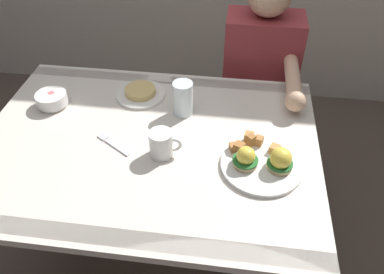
{
  "coord_description": "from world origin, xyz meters",
  "views": [
    {
      "loc": [
        0.29,
        -0.99,
        1.66
      ],
      "look_at": [
        0.16,
        0.0,
        0.78
      ],
      "focal_mm": 36.29,
      "sensor_mm": 36.0,
      "label": 1
    }
  ],
  "objects_px": {
    "fork": "(111,144)",
    "side_plate": "(140,93)",
    "fruit_bowl": "(52,99)",
    "water_glass_near": "(183,100)",
    "coffee_mug": "(162,143)",
    "eggs_benedict_plate": "(262,161)",
    "dining_table": "(149,163)",
    "diner_person": "(260,79)"
  },
  "relations": [
    {
      "from": "side_plate",
      "to": "diner_person",
      "type": "height_order",
      "value": "diner_person"
    },
    {
      "from": "eggs_benedict_plate",
      "to": "fruit_bowl",
      "type": "bearing_deg",
      "value": 164.03
    },
    {
      "from": "side_plate",
      "to": "water_glass_near",
      "type": "bearing_deg",
      "value": -25.19
    },
    {
      "from": "eggs_benedict_plate",
      "to": "water_glass_near",
      "type": "distance_m",
      "value": 0.39
    },
    {
      "from": "coffee_mug",
      "to": "side_plate",
      "type": "relative_size",
      "value": 0.56
    },
    {
      "from": "diner_person",
      "to": "side_plate",
      "type": "bearing_deg",
      "value": -146.1
    },
    {
      "from": "water_glass_near",
      "to": "diner_person",
      "type": "height_order",
      "value": "diner_person"
    },
    {
      "from": "dining_table",
      "to": "eggs_benedict_plate",
      "type": "height_order",
      "value": "eggs_benedict_plate"
    },
    {
      "from": "dining_table",
      "to": "side_plate",
      "type": "relative_size",
      "value": 6.0
    },
    {
      "from": "fruit_bowl",
      "to": "diner_person",
      "type": "height_order",
      "value": "diner_person"
    },
    {
      "from": "dining_table",
      "to": "water_glass_near",
      "type": "xyz_separation_m",
      "value": [
        0.1,
        0.18,
        0.16
      ]
    },
    {
      "from": "dining_table",
      "to": "side_plate",
      "type": "height_order",
      "value": "side_plate"
    },
    {
      "from": "coffee_mug",
      "to": "fruit_bowl",
      "type": "bearing_deg",
      "value": 155.56
    },
    {
      "from": "water_glass_near",
      "to": "coffee_mug",
      "type": "bearing_deg",
      "value": -98.46
    },
    {
      "from": "dining_table",
      "to": "eggs_benedict_plate",
      "type": "xyz_separation_m",
      "value": [
        0.4,
        -0.07,
        0.13
      ]
    },
    {
      "from": "side_plate",
      "to": "diner_person",
      "type": "bearing_deg",
      "value": 33.9
    },
    {
      "from": "dining_table",
      "to": "fork",
      "type": "distance_m",
      "value": 0.17
    },
    {
      "from": "coffee_mug",
      "to": "eggs_benedict_plate",
      "type": "bearing_deg",
      "value": -2.57
    },
    {
      "from": "side_plate",
      "to": "fruit_bowl",
      "type": "bearing_deg",
      "value": -161.54
    },
    {
      "from": "water_glass_near",
      "to": "fruit_bowl",
      "type": "bearing_deg",
      "value": -177.73
    },
    {
      "from": "fork",
      "to": "diner_person",
      "type": "distance_m",
      "value": 0.83
    },
    {
      "from": "fork",
      "to": "fruit_bowl",
      "type": "bearing_deg",
      "value": 146.55
    },
    {
      "from": "dining_table",
      "to": "fork",
      "type": "height_order",
      "value": "fork"
    },
    {
      "from": "eggs_benedict_plate",
      "to": "fork",
      "type": "xyz_separation_m",
      "value": [
        -0.52,
        0.04,
        -0.02
      ]
    },
    {
      "from": "eggs_benedict_plate",
      "to": "fork",
      "type": "relative_size",
      "value": 1.94
    },
    {
      "from": "water_glass_near",
      "to": "fork",
      "type": "bearing_deg",
      "value": -136.09
    },
    {
      "from": "fruit_bowl",
      "to": "fork",
      "type": "distance_m",
      "value": 0.35
    },
    {
      "from": "eggs_benedict_plate",
      "to": "fork",
      "type": "height_order",
      "value": "eggs_benedict_plate"
    },
    {
      "from": "eggs_benedict_plate",
      "to": "coffee_mug",
      "type": "distance_m",
      "value": 0.34
    },
    {
      "from": "eggs_benedict_plate",
      "to": "fruit_bowl",
      "type": "height_order",
      "value": "eggs_benedict_plate"
    },
    {
      "from": "fruit_bowl",
      "to": "eggs_benedict_plate",
      "type": "bearing_deg",
      "value": -15.97
    },
    {
      "from": "eggs_benedict_plate",
      "to": "fork",
      "type": "bearing_deg",
      "value": 175.66
    },
    {
      "from": "side_plate",
      "to": "diner_person",
      "type": "xyz_separation_m",
      "value": [
        0.49,
        0.33,
        -0.1
      ]
    },
    {
      "from": "fruit_bowl",
      "to": "side_plate",
      "type": "relative_size",
      "value": 0.6
    },
    {
      "from": "dining_table",
      "to": "coffee_mug",
      "type": "height_order",
      "value": "coffee_mug"
    },
    {
      "from": "dining_table",
      "to": "fork",
      "type": "relative_size",
      "value": 8.63
    },
    {
      "from": "fruit_bowl",
      "to": "fork",
      "type": "relative_size",
      "value": 0.86
    },
    {
      "from": "fork",
      "to": "side_plate",
      "type": "bearing_deg",
      "value": 83.63
    },
    {
      "from": "diner_person",
      "to": "fruit_bowl",
      "type": "bearing_deg",
      "value": -151.77
    },
    {
      "from": "eggs_benedict_plate",
      "to": "side_plate",
      "type": "height_order",
      "value": "eggs_benedict_plate"
    },
    {
      "from": "dining_table",
      "to": "water_glass_near",
      "type": "height_order",
      "value": "water_glass_near"
    },
    {
      "from": "fork",
      "to": "water_glass_near",
      "type": "xyz_separation_m",
      "value": [
        0.22,
        0.21,
        0.06
      ]
    }
  ]
}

